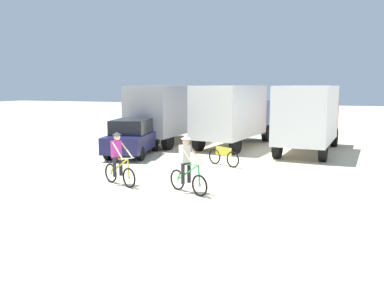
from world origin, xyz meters
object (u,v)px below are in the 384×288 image
at_px(box_truck_avon_van, 309,116).
at_px(cyclist_orange_shirt, 118,161).
at_px(box_truck_white_box, 234,113).
at_px(cyclist_cowboy_hat, 187,167).
at_px(box_truck_grey_hauler, 169,111).
at_px(sedan_parked, 132,137).
at_px(bicycle_spare, 223,156).

height_order(box_truck_avon_van, cyclist_orange_shirt, box_truck_avon_van).
distance_m(box_truck_white_box, cyclist_cowboy_hat, 10.18).
relative_size(box_truck_avon_van, cyclist_cowboy_hat, 3.81).
bearing_deg(box_truck_white_box, cyclist_cowboy_hat, -84.63).
bearing_deg(cyclist_orange_shirt, cyclist_cowboy_hat, -3.92).
xyz_separation_m(box_truck_grey_hauler, box_truck_white_box, (3.89, 0.03, 0.00)).
height_order(box_truck_avon_van, sedan_parked, box_truck_avon_van).
distance_m(box_truck_grey_hauler, box_truck_avon_van, 7.95).
relative_size(cyclist_orange_shirt, bicycle_spare, 1.17).
height_order(box_truck_white_box, cyclist_orange_shirt, box_truck_white_box).
xyz_separation_m(box_truck_avon_van, cyclist_orange_shirt, (-5.62, -9.13, -1.03)).
distance_m(sedan_parked, bicycle_spare, 4.96).
bearing_deg(sedan_parked, cyclist_cowboy_hat, -48.81).
bearing_deg(cyclist_orange_shirt, sedan_parked, 113.34).
bearing_deg(sedan_parked, bicycle_spare, -11.62).
bearing_deg(cyclist_cowboy_hat, box_truck_avon_van, 71.71).
distance_m(box_truck_avon_van, cyclist_orange_shirt, 10.77).
distance_m(cyclist_cowboy_hat, bicycle_spare, 4.60).
xyz_separation_m(sedan_parked, bicycle_spare, (4.83, -0.99, -0.48)).
bearing_deg(box_truck_white_box, sedan_parked, -131.03).
bearing_deg(box_truck_avon_van, sedan_parked, -154.86).
height_order(box_truck_grey_hauler, box_truck_white_box, same).
bearing_deg(bicycle_spare, sedan_parked, 168.38).
height_order(box_truck_white_box, box_truck_avon_van, same).
bearing_deg(box_truck_avon_van, box_truck_white_box, 168.98).
distance_m(box_truck_white_box, bicycle_spare, 5.77).
bearing_deg(box_truck_white_box, cyclist_orange_shirt, -99.16).
bearing_deg(cyclist_cowboy_hat, box_truck_white_box, 95.37).
xyz_separation_m(box_truck_avon_van, sedan_parked, (-7.95, -3.73, -0.99)).
xyz_separation_m(box_truck_white_box, cyclist_cowboy_hat, (0.95, -10.09, -1.03)).
height_order(box_truck_avon_van, bicycle_spare, box_truck_avon_van).
relative_size(box_truck_grey_hauler, bicycle_spare, 4.41).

